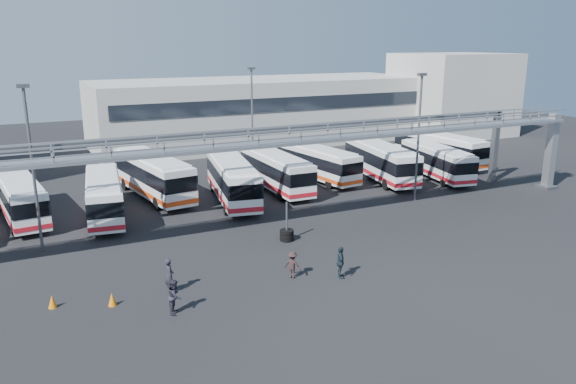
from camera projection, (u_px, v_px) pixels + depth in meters
name	position (u px, v px, depth m)	size (l,w,h in m)	color
ground	(331.00, 252.00, 34.65)	(140.00, 140.00, 0.00)	black
gantry	(289.00, 148.00, 38.30)	(51.40, 5.15, 7.10)	#919499
warehouse	(262.00, 111.00, 71.65)	(42.00, 14.00, 8.00)	#9E9E99
building_right	(452.00, 94.00, 77.15)	(14.00, 12.00, 11.00)	#B2B2AD
light_pole_left	(32.00, 161.00, 33.26)	(0.70, 0.35, 10.21)	#4C4F54
light_pole_mid	(419.00, 131.00, 44.34)	(0.70, 0.35, 10.21)	#4C4F54
light_pole_back	(252.00, 115.00, 53.93)	(0.70, 0.35, 10.21)	#4C4F54
bus_1	(20.00, 197.00, 40.43)	(3.51, 10.40, 3.10)	white
bus_2	(104.00, 195.00, 40.88)	(3.70, 10.50, 3.12)	white
bus_3	(153.00, 175.00, 46.24)	(4.30, 11.85, 3.52)	white
bus_4	(232.00, 179.00, 45.12)	(4.59, 11.44, 3.39)	white
bus_5	(276.00, 170.00, 48.58)	(2.61, 10.66, 3.23)	white
bus_6	(317.00, 162.00, 52.15)	(3.61, 10.50, 3.12)	white
bus_7	(381.00, 160.00, 52.12)	(4.37, 11.37, 3.37)	white
bus_8	(436.00, 160.00, 52.92)	(4.15, 10.35, 3.06)	white
bus_9	(439.00, 148.00, 58.38)	(3.29, 11.14, 3.34)	white
pedestrian_a	(170.00, 275.00, 28.84)	(0.67, 0.44, 1.85)	black
pedestrian_b	(175.00, 296.00, 26.65)	(0.82, 0.64, 1.69)	#24222F
pedestrian_c	(293.00, 265.00, 30.64)	(0.98, 0.56, 1.52)	black
pedestrian_d	(341.00, 263.00, 30.58)	(1.05, 0.44, 1.80)	#18232C
cone_left	(112.00, 299.00, 27.51)	(0.42, 0.42, 0.66)	orange
cone_right	(52.00, 301.00, 27.29)	(0.41, 0.41, 0.66)	orange
tire_stack	(287.00, 234.00, 36.48)	(0.92, 0.92, 2.62)	black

